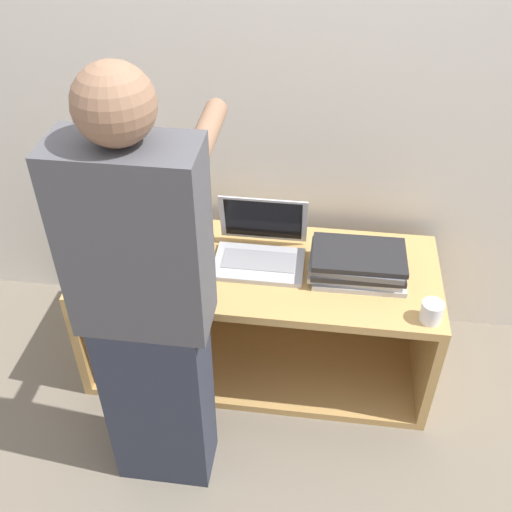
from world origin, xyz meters
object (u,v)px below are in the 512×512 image
Objects in this scene: laptop_stack_left at (163,252)px; laptop_stack_right at (357,264)px; mug at (432,312)px; person at (148,312)px; laptop_open at (260,249)px.

laptop_stack_left is 0.99× the size of laptop_stack_right.
mug reaches higher than laptop_stack_left.
person reaches higher than laptop_stack_left.
mug is (0.92, 0.32, -0.19)m from person.
laptop_stack_left is 1.05m from mug.
laptop_stack_right is at bearing 39.14° from person.
mug is at bearing -39.61° from laptop_stack_right.
laptop_stack_right reaches higher than mug.
laptop_stack_left is (-0.38, -0.05, -0.02)m from laptop_open.
laptop_stack_right is 0.87m from person.
laptop_stack_left is 4.60× the size of mug.
person is at bearing -160.84° from mug.
laptop_open is 0.67m from person.
mug is at bearing -12.13° from laptop_stack_left.
laptop_open is 0.23× the size of person.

